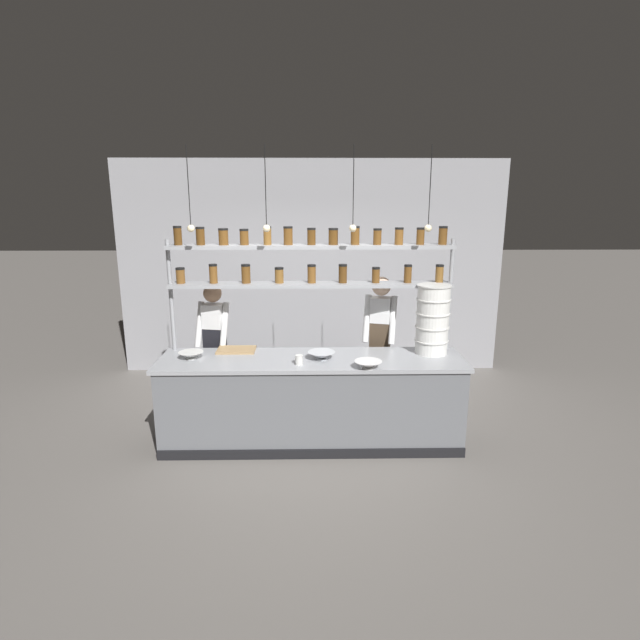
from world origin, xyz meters
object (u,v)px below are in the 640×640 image
(spice_shelf_unit, at_px, (310,268))
(prep_bowl_center_back, at_px, (192,355))
(container_stack, at_px, (433,319))
(prep_bowl_near_left, at_px, (369,365))
(chef_center, at_px, (380,338))
(chef_left, at_px, (215,344))
(serving_cup_front, at_px, (299,360))
(cutting_board, at_px, (237,350))
(prep_bowl_center_front, at_px, (322,355))

(spice_shelf_unit, distance_m, prep_bowl_center_back, 1.51)
(container_stack, height_order, prep_bowl_near_left, container_stack)
(chef_center, bearing_deg, prep_bowl_near_left, -88.86)
(chef_left, bearing_deg, serving_cup_front, -26.92)
(chef_left, relative_size, container_stack, 2.20)
(chef_left, height_order, cutting_board, chef_left)
(cutting_board, relative_size, prep_bowl_center_back, 1.59)
(spice_shelf_unit, xyz_separation_m, chef_center, (0.79, 0.27, -0.84))
(chef_center, height_order, prep_bowl_center_back, chef_center)
(cutting_board, distance_m, serving_cup_front, 0.82)
(spice_shelf_unit, distance_m, serving_cup_front, 0.99)
(spice_shelf_unit, height_order, prep_bowl_center_front, spice_shelf_unit)
(chef_center, height_order, container_stack, chef_center)
(chef_center, xyz_separation_m, prep_bowl_center_back, (-1.99, -0.58, -0.00))
(chef_left, relative_size, prep_bowl_center_front, 5.71)
(chef_center, distance_m, prep_bowl_near_left, 0.95)
(chef_left, xyz_separation_m, chef_center, (1.86, 0.03, 0.05))
(prep_bowl_near_left, relative_size, prep_bowl_center_back, 1.06)
(cutting_board, bearing_deg, chef_center, 12.05)
(container_stack, relative_size, serving_cup_front, 7.65)
(container_stack, bearing_deg, spice_shelf_unit, 172.14)
(chef_left, bearing_deg, prep_bowl_center_front, -15.34)
(chef_center, bearing_deg, serving_cup_front, -123.09)
(chef_left, distance_m, cutting_board, 0.42)
(prep_bowl_center_back, bearing_deg, spice_shelf_unit, 14.65)
(prep_bowl_center_back, bearing_deg, chef_left, 76.59)
(prep_bowl_center_front, bearing_deg, prep_bowl_center_back, 178.16)
(chef_center, height_order, prep_bowl_center_front, chef_center)
(prep_bowl_center_front, distance_m, prep_bowl_center_back, 1.32)
(serving_cup_front, bearing_deg, spice_shelf_unit, 78.08)
(container_stack, xyz_separation_m, prep_bowl_center_front, (-1.15, -0.18, -0.32))
(prep_bowl_near_left, bearing_deg, prep_bowl_center_front, 146.40)
(cutting_board, bearing_deg, container_stack, -3.01)
(chef_left, relative_size, chef_center, 0.96)
(chef_center, height_order, prep_bowl_near_left, chef_center)
(chef_center, distance_m, serving_cup_front, 1.20)
(cutting_board, distance_m, prep_bowl_near_left, 1.46)
(chef_center, xyz_separation_m, prep_bowl_center_front, (-0.67, -0.63, 0.00))
(serving_cup_front, bearing_deg, chef_left, 141.52)
(chef_center, distance_m, prep_bowl_center_front, 0.92)
(chef_left, xyz_separation_m, prep_bowl_near_left, (1.63, -0.89, 0.05))
(prep_bowl_center_front, bearing_deg, prep_bowl_near_left, -33.60)
(container_stack, xyz_separation_m, cutting_board, (-2.05, 0.11, -0.35))
(chef_left, bearing_deg, container_stack, 1.41)
(prep_bowl_center_back, xyz_separation_m, serving_cup_front, (1.10, -0.21, 0.01))
(chef_center, bearing_deg, container_stack, -27.42)
(chef_center, bearing_deg, cutting_board, -152.45)
(prep_bowl_near_left, height_order, serving_cup_front, serving_cup_front)
(container_stack, distance_m, prep_bowl_near_left, 0.92)
(prep_bowl_center_front, bearing_deg, chef_center, 42.90)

